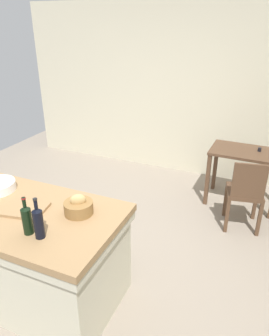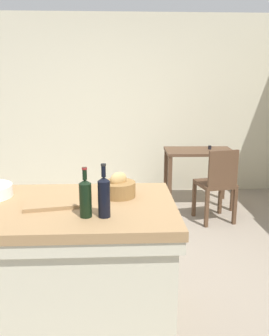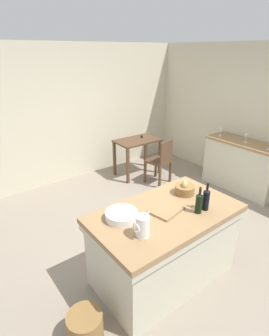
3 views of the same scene
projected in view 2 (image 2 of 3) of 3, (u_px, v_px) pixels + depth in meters
name	position (u px, v px, depth m)	size (l,w,h in m)	color
ground_plane	(114.00, 279.00, 3.06)	(6.76, 6.76, 0.00)	gray
wall_back	(114.00, 106.00, 5.27)	(5.32, 0.12, 2.60)	beige
island_table	(53.00, 262.00, 2.37)	(1.62, 0.93, 0.89)	#99754C
writing_desk	(199.00, 159.00, 4.76)	(0.92, 0.58, 0.82)	#513826
wooden_chair	(217.00, 183.00, 4.19)	(0.47, 0.47, 0.90)	#513826
bread_basket	(118.00, 188.00, 2.42)	(0.23, 0.23, 0.17)	olive
cutting_board	(52.00, 202.00, 2.28)	(0.35, 0.26, 0.02)	#99754C
wine_bottle_dark	(104.00, 196.00, 2.04)	(0.07, 0.07, 0.32)	black
wine_bottle_amber	(85.00, 197.00, 2.04)	(0.07, 0.07, 0.30)	black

